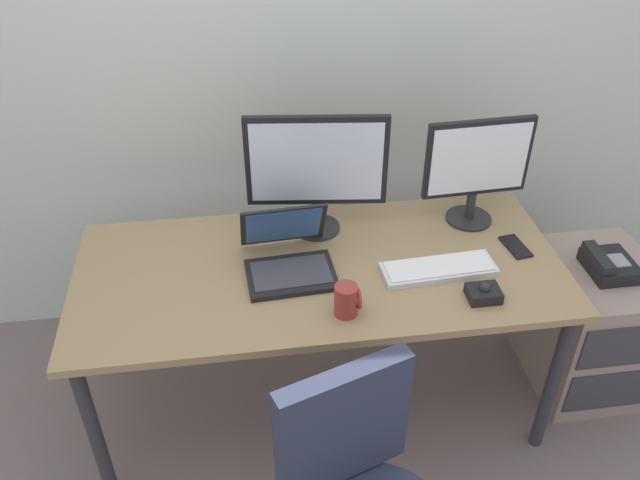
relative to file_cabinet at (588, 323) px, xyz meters
The scene contains 12 objects.
ground_plane 1.17m from the file_cabinet, behind, with size 8.00×8.00×0.00m, color slate.
back_wall 1.75m from the file_cabinet, 146.95° to the left, with size 6.00×0.10×2.80m, color silver.
desk 1.19m from the file_cabinet, behind, with size 1.76×0.78×0.72m.
file_cabinet is the anchor object (origin of this frame).
desk_phone 0.33m from the file_cabinet, 116.78° to the right, with size 0.17×0.20×0.09m.
monitor_main 1.34m from the file_cabinet, 167.94° to the left, with size 0.52×0.18×0.48m.
monitor_side 0.87m from the file_cabinet, 156.95° to the left, with size 0.41×0.18×0.43m.
keyboard 0.85m from the file_cabinet, behind, with size 0.42×0.16×0.03m.
laptop 1.34m from the file_cabinet, behind, with size 0.33×0.34×0.22m.
trackball_mouse 0.80m from the file_cabinet, 157.98° to the right, with size 0.11×0.09×0.07m.
coffee_mug 1.22m from the file_cabinet, 166.64° to the right, with size 0.09×0.08×0.11m.
cell_phone 0.59m from the file_cabinet, behind, with size 0.07×0.14×0.01m, color black.
Camera 1 is at (-0.26, -1.83, 2.19)m, focal length 36.69 mm.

